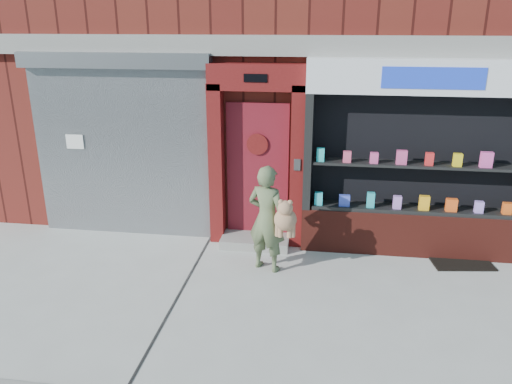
# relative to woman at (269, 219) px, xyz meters

# --- Properties ---
(ground) EXTENTS (80.00, 80.00, 0.00)m
(ground) POSITION_rel_woman_xyz_m (0.44, -0.91, -0.81)
(ground) COLOR #9E9E99
(ground) RESTS_ON ground
(shutter_bay) EXTENTS (3.10, 0.30, 3.04)m
(shutter_bay) POSITION_rel_woman_xyz_m (-2.56, 1.01, 0.91)
(shutter_bay) COLOR gray
(shutter_bay) RESTS_ON ground
(red_door_bay) EXTENTS (1.52, 0.58, 2.90)m
(red_door_bay) POSITION_rel_woman_xyz_m (-0.31, 0.95, 0.65)
(red_door_bay) COLOR #520E0E
(red_door_bay) RESTS_ON ground
(pharmacy_bay) EXTENTS (3.50, 0.41, 3.00)m
(pharmacy_bay) POSITION_rel_woman_xyz_m (2.19, 0.90, 0.57)
(pharmacy_bay) COLOR #5E1D16
(pharmacy_bay) RESTS_ON ground
(woman) EXTENTS (0.78, 0.58, 1.59)m
(woman) POSITION_rel_woman_xyz_m (0.00, 0.00, 0.00)
(woman) COLOR #546240
(woman) RESTS_ON ground
(doormat) EXTENTS (0.96, 0.74, 0.02)m
(doormat) POSITION_rel_woman_xyz_m (2.88, 0.64, -0.80)
(doormat) COLOR black
(doormat) RESTS_ON ground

